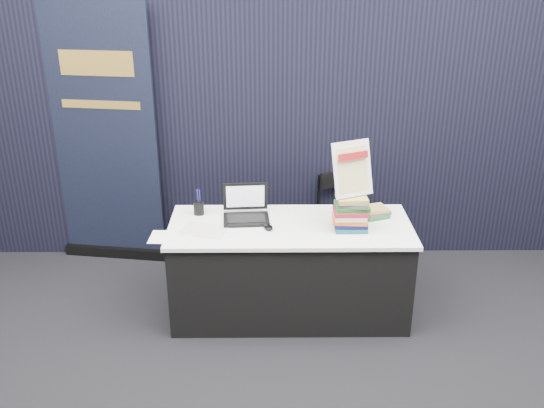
{
  "coord_description": "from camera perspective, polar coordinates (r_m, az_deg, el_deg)",
  "views": [
    {
      "loc": [
        -0.17,
        -3.5,
        2.66
      ],
      "look_at": [
        -0.13,
        0.55,
        0.92
      ],
      "focal_mm": 40.0,
      "sensor_mm": 36.0,
      "label": 1
    }
  ],
  "objects": [
    {
      "name": "display_table",
      "position": [
        4.66,
        1.67,
        -6.14
      ],
      "size": [
        1.8,
        0.75,
        0.75
      ],
      "color": "black",
      "rests_on": "floor"
    },
    {
      "name": "book_stack_tall",
      "position": [
        4.41,
        7.41,
        -0.83
      ],
      "size": [
        0.24,
        0.18,
        0.26
      ],
      "rotation": [
        0.0,
        0.0,
        0.01
      ],
      "color": "#164C56",
      "rests_on": "display_table"
    },
    {
      "name": "pen_cup",
      "position": [
        4.67,
        -6.9,
        -0.37
      ],
      "size": [
        0.11,
        0.11,
        0.1
      ],
      "primitive_type": "cylinder",
      "rotation": [
        0.0,
        0.0,
        0.42
      ],
      "color": "black",
      "rests_on": "display_table"
    },
    {
      "name": "brochure_right",
      "position": [
        4.42,
        -6.41,
        -2.47
      ],
      "size": [
        0.38,
        0.31,
        0.0
      ],
      "primitive_type": "cube",
      "rotation": [
        0.0,
        0.0,
        -0.27
      ],
      "color": "silver",
      "rests_on": "display_table"
    },
    {
      "name": "info_sign",
      "position": [
        4.31,
        7.57,
        3.24
      ],
      "size": [
        0.32,
        0.22,
        0.41
      ],
      "rotation": [
        0.0,
        0.0,
        0.41
      ],
      "color": "black",
      "rests_on": "book_stack_tall"
    },
    {
      "name": "book_stack_short",
      "position": [
        4.66,
        9.63,
        -0.75
      ],
      "size": [
        0.22,
        0.2,
        0.08
      ],
      "rotation": [
        0.0,
        0.0,
        0.34
      ],
      "color": "#1D6E23",
      "rests_on": "display_table"
    },
    {
      "name": "wall_back",
      "position": [
        7.56,
        0.84,
        16.35
      ],
      "size": [
        8.0,
        0.02,
        3.5
      ],
      "primitive_type": "cube",
      "color": "beige",
      "rests_on": "floor"
    },
    {
      "name": "mouse",
      "position": [
        4.41,
        -0.37,
        -2.19
      ],
      "size": [
        0.1,
        0.12,
        0.03
      ],
      "primitive_type": "ellipsoid",
      "rotation": [
        0.0,
        0.0,
        0.41
      ],
      "color": "black",
      "rests_on": "display_table"
    },
    {
      "name": "floor",
      "position": [
        4.4,
        1.87,
        -13.95
      ],
      "size": [
        8.0,
        8.0,
        0.0
      ],
      "primitive_type": "plane",
      "color": "black",
      "rests_on": "ground"
    },
    {
      "name": "brochure_left",
      "position": [
        4.36,
        -9.5,
        -3.09
      ],
      "size": [
        0.3,
        0.22,
        0.0
      ],
      "primitive_type": "cube",
      "rotation": [
        0.0,
        0.0,
        -0.04
      ],
      "color": "white",
      "rests_on": "display_table"
    },
    {
      "name": "drape_partition",
      "position": [
        5.31,
        1.37,
        7.29
      ],
      "size": [
        6.0,
        0.08,
        2.4
      ],
      "primitive_type": "cube",
      "color": "black",
      "rests_on": "floor"
    },
    {
      "name": "pullup_banner",
      "position": [
        5.45,
        -15.3,
        4.81
      ],
      "size": [
        0.97,
        0.24,
        2.28
      ],
      "rotation": [
        0.0,
        0.0,
        -0.15
      ],
      "color": "black",
      "rests_on": "floor"
    },
    {
      "name": "laptop",
      "position": [
        4.57,
        -2.43,
        -0.65
      ],
      "size": [
        0.36,
        0.29,
        0.26
      ],
      "rotation": [
        0.0,
        0.0,
        0.07
      ],
      "color": "black",
      "rests_on": "display_table"
    },
    {
      "name": "stacking_chair",
      "position": [
        5.37,
        6.34,
        -1.1
      ],
      "size": [
        0.49,
        0.5,
        0.83
      ],
      "rotation": [
        0.0,
        0.0,
        0.39
      ],
      "color": "black",
      "rests_on": "floor"
    },
    {
      "name": "brochure_mid",
      "position": [
        4.47,
        -7.37,
        -2.23
      ],
      "size": [
        0.33,
        0.25,
        0.0
      ],
      "primitive_type": "cube",
      "rotation": [
        0.0,
        0.0,
        -0.13
      ],
      "color": "white",
      "rests_on": "display_table"
    }
  ]
}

